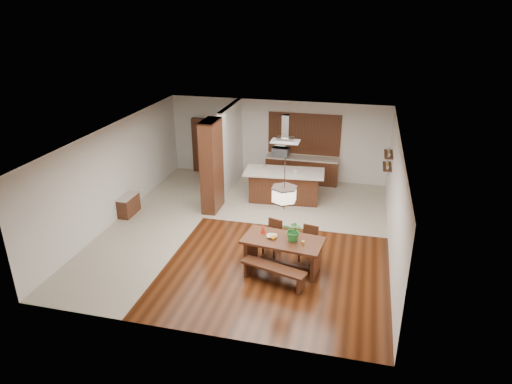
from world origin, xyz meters
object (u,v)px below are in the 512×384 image
(dining_table, at_px, (283,247))
(foliage_plant, at_px, (294,231))
(island_cup, at_px, (295,171))
(dining_chair_right, at_px, (308,244))
(microwave, at_px, (281,152))
(range_hood, at_px, (286,129))
(pendant_lantern, at_px, (284,185))
(fruit_bowl, at_px, (272,236))
(dining_bench, at_px, (273,275))
(kitchen_island, at_px, (284,185))
(hallway_console, at_px, (129,205))
(dining_chair_left, at_px, (272,238))

(dining_table, distance_m, foliage_plant, 0.55)
(dining_table, height_order, island_cup, island_cup)
(dining_chair_right, distance_m, microwave, 5.65)
(range_hood, bearing_deg, pendant_lantern, -80.11)
(foliage_plant, bearing_deg, dining_table, -179.32)
(fruit_bowl, bearing_deg, dining_bench, -74.65)
(dining_chair_right, distance_m, island_cup, 3.61)
(dining_chair_right, bearing_deg, kitchen_island, 121.43)
(kitchen_island, height_order, microwave, microwave)
(dining_chair_right, bearing_deg, hallway_console, 178.36)
(hallway_console, relative_size, range_hood, 0.98)
(dining_bench, height_order, dining_chair_left, dining_chair_left)
(range_hood, bearing_deg, dining_bench, -82.53)
(dining_table, xyz_separation_m, pendant_lantern, (0.00, -0.00, 1.65))
(kitchen_island, relative_size, island_cup, 22.91)
(dining_table, bearing_deg, foliage_plant, 0.68)
(dining_bench, xyz_separation_m, kitchen_island, (-0.63, 4.78, 0.32))
(hallway_console, xyz_separation_m, dining_bench, (5.11, -2.60, -0.09))
(dining_table, height_order, pendant_lantern, pendant_lantern)
(dining_table, relative_size, range_hood, 2.27)
(dining_chair_right, xyz_separation_m, foliage_plant, (-0.29, -0.53, 0.62))
(foliage_plant, relative_size, kitchen_island, 0.20)
(hallway_console, distance_m, island_cup, 5.34)
(hallway_console, height_order, pendant_lantern, pendant_lantern)
(pendant_lantern, bearing_deg, dining_chair_right, 43.66)
(dining_chair_right, bearing_deg, dining_bench, -105.81)
(dining_bench, distance_m, dining_chair_right, 1.40)
(dining_chair_right, bearing_deg, pendant_lantern, -124.54)
(island_cup, bearing_deg, microwave, 114.08)
(pendant_lantern, xyz_separation_m, kitchen_island, (-0.71, 4.08, -1.70))
(range_hood, xyz_separation_m, island_cup, (0.37, -0.11, -1.36))
(dining_chair_right, relative_size, island_cup, 7.90)
(dining_chair_right, bearing_deg, dining_chair_left, -175.25)
(dining_bench, bearing_deg, dining_table, 82.95)
(dining_bench, distance_m, kitchen_island, 4.83)
(dining_bench, bearing_deg, pendant_lantern, 82.95)
(dining_chair_left, distance_m, kitchen_island, 3.45)
(fruit_bowl, xyz_separation_m, range_hood, (-0.43, 4.06, 1.63))
(fruit_bowl, xyz_separation_m, microwave, (-0.90, 5.85, 0.27))
(pendant_lantern, bearing_deg, hallway_console, 159.89)
(dining_chair_left, distance_m, dining_chair_right, 0.97)
(dining_chair_left, relative_size, pendant_lantern, 0.70)
(kitchen_island, bearing_deg, hallway_console, -158.97)
(hallway_console, height_order, range_hood, range_hood)
(fruit_bowl, bearing_deg, microwave, 98.78)
(range_hood, height_order, island_cup, range_hood)
(dining_bench, distance_m, range_hood, 5.32)
(pendant_lantern, bearing_deg, range_hood, 99.89)
(hallway_console, xyz_separation_m, kitchen_island, (4.49, 2.18, 0.23))
(kitchen_island, bearing_deg, island_cup, -21.20)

